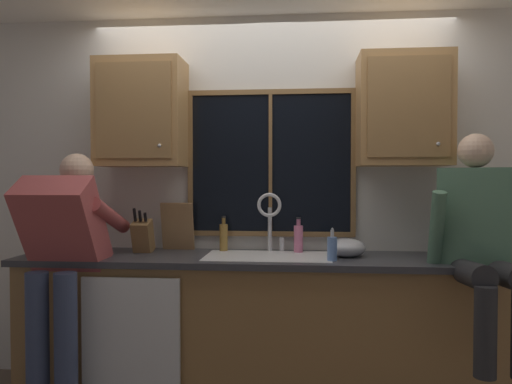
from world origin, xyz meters
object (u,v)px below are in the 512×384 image
(cutting_board, at_px, (178,226))
(soap_dispenser, at_px, (332,248))
(mixing_bowl, at_px, (347,248))
(bottle_tall_clear, at_px, (224,237))
(bottle_green_glass, at_px, (298,238))
(knife_block, at_px, (143,236))
(person_standing, at_px, (62,254))
(person_sitting_on_counter, at_px, (481,234))

(cutting_board, relative_size, soap_dispenser, 1.68)
(cutting_board, xyz_separation_m, mixing_bowl, (1.15, -0.17, -0.11))
(mixing_bowl, relative_size, bottle_tall_clear, 1.00)
(cutting_board, distance_m, soap_dispenser, 1.11)
(cutting_board, height_order, bottle_green_glass, cutting_board)
(cutting_board, height_order, soap_dispenser, cutting_board)
(cutting_board, bearing_deg, bottle_green_glass, -2.35)
(soap_dispenser, bearing_deg, knife_block, 169.86)
(person_standing, height_order, bottle_tall_clear, person_standing)
(knife_block, relative_size, bottle_tall_clear, 1.34)
(person_standing, distance_m, cutting_board, 0.79)
(person_sitting_on_counter, bearing_deg, bottle_green_glass, 156.33)
(knife_block, distance_m, soap_dispenser, 1.27)
(soap_dispenser, xyz_separation_m, bottle_green_glass, (-0.21, 0.32, 0.02))
(person_sitting_on_counter, xyz_separation_m, bottle_green_glass, (-1.03, 0.45, -0.09))
(person_standing, xyz_separation_m, bottle_green_glass, (1.41, 0.50, 0.05))
(person_sitting_on_counter, bearing_deg, soap_dispenser, 171.22)
(person_standing, distance_m, soap_dispenser, 1.62)
(person_sitting_on_counter, bearing_deg, mixing_bowl, 156.49)
(person_sitting_on_counter, relative_size, knife_block, 3.92)
(person_standing, xyz_separation_m, soap_dispenser, (1.61, 0.18, 0.03))
(mixing_bowl, xyz_separation_m, bottle_tall_clear, (-0.82, 0.16, 0.04))
(mixing_bowl, bearing_deg, person_sitting_on_counter, -23.51)
(knife_block, height_order, bottle_green_glass, knife_block)
(person_sitting_on_counter, bearing_deg, knife_block, 170.40)
(mixing_bowl, bearing_deg, bottle_tall_clear, 169.05)
(soap_dispenser, height_order, bottle_green_glass, bottle_green_glass)
(person_sitting_on_counter, bearing_deg, bottle_tall_clear, 162.97)
(person_sitting_on_counter, distance_m, bottle_green_glass, 1.13)
(cutting_board, bearing_deg, person_sitting_on_counter, -14.57)
(mixing_bowl, xyz_separation_m, soap_dispenser, (-0.10, -0.19, 0.02))
(person_sitting_on_counter, relative_size, bottle_green_glass, 5.31)
(person_sitting_on_counter, xyz_separation_m, bottle_tall_clear, (-1.54, 0.47, -0.08))
(cutting_board, bearing_deg, person_standing, -136.51)
(knife_block, xyz_separation_m, mixing_bowl, (1.35, -0.04, -0.05))
(mixing_bowl, relative_size, soap_dispenser, 1.20)
(cutting_board, height_order, bottle_tall_clear, cutting_board)
(knife_block, bearing_deg, person_sitting_on_counter, -9.60)
(knife_block, distance_m, bottle_green_glass, 1.05)
(bottle_tall_clear, bearing_deg, person_sitting_on_counter, -17.03)
(person_sitting_on_counter, bearing_deg, cutting_board, 165.43)
(knife_block, bearing_deg, person_standing, -131.98)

